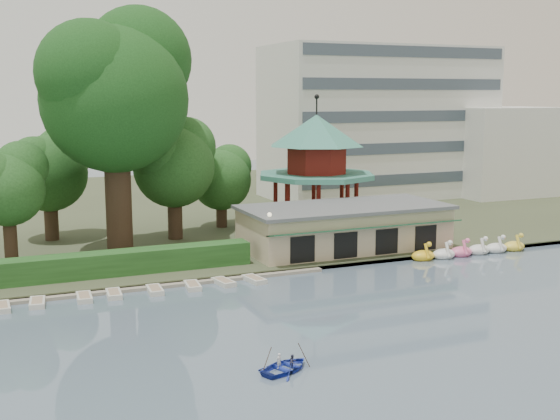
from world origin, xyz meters
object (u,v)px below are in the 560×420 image
dock (106,290)px  big_tree (116,86)px  pavilion (316,160)px  boathouse (344,227)px  rowboat_with_passengers (286,363)px

dock → big_tree: size_ratio=1.59×
dock → pavilion: (24.00, 14.80, 7.36)m
boathouse → pavilion: bearing=78.7°
big_tree → rowboat_with_passengers: (2.97, -29.48, -14.37)m
boathouse → pavilion: size_ratio=1.38×
big_tree → dock: bearing=-106.1°
pavilion → big_tree: big_tree is taller
dock → boathouse: (22.00, 4.77, 2.25)m
rowboat_with_passengers → boathouse: bearing=55.7°
boathouse → rowboat_with_passengers: boathouse is taller
pavilion → big_tree: (-20.83, -3.80, 7.32)m
pavilion → rowboat_with_passengers: size_ratio=2.68×
dock → pavilion: size_ratio=2.52×
rowboat_with_passengers → dock: bearing=108.4°
dock → boathouse: size_ratio=1.83×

